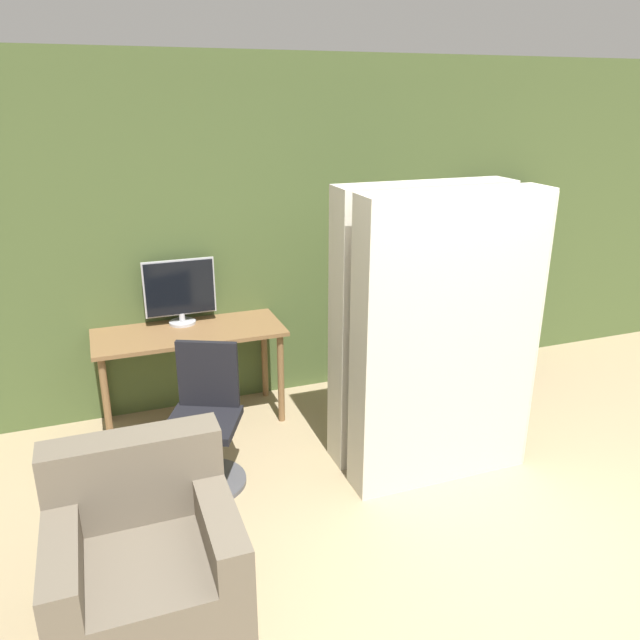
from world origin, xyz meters
TOP-DOWN VIEW (x-y plane):
  - ground_plane at (0.00, 0.00)m, footprint 16.00×16.00m
  - wall_back at (0.00, 2.69)m, footprint 8.00×0.06m
  - desk at (-1.36, 2.37)m, footprint 1.39×0.59m
  - monitor at (-1.38, 2.54)m, footprint 0.53×0.20m
  - office_chair at (-1.41, 1.55)m, footprint 0.59×0.59m
  - bookshelf at (1.34, 2.55)m, footprint 0.70×0.28m
  - mattress_near at (0.05, 1.09)m, footprint 1.21×0.27m
  - mattress_far at (0.05, 1.45)m, footprint 1.21×0.27m
  - armchair at (-1.89, 0.52)m, footprint 0.85×0.80m

SIDE VIEW (x-z plane):
  - ground_plane at x=0.00m, z-range 0.00..0.00m
  - armchair at x=-1.89m, z-range -0.11..0.74m
  - office_chair at x=-1.41m, z-range -0.09..0.83m
  - desk at x=-1.36m, z-range 0.27..1.02m
  - bookshelf at x=1.34m, z-range -0.03..1.62m
  - mattress_far at x=0.05m, z-range 0.00..1.88m
  - mattress_near at x=0.05m, z-range 0.00..1.88m
  - monitor at x=-1.38m, z-range 0.76..1.26m
  - wall_back at x=0.00m, z-range 0.00..2.70m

